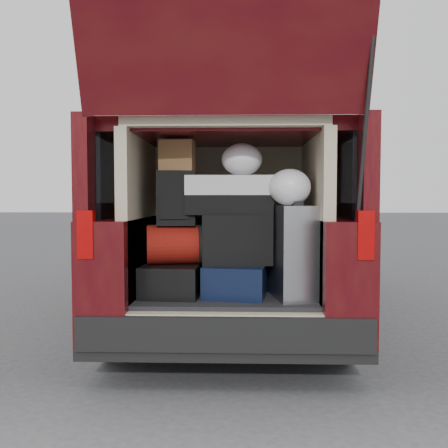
{
  "coord_description": "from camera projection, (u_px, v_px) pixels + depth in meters",
  "views": [
    {
      "loc": [
        0.08,
        -3.24,
        1.24
      ],
      "look_at": [
        -0.02,
        0.2,
        1.06
      ],
      "focal_mm": 38.0,
      "sensor_mm": 36.0,
      "label": 1
    }
  ],
  "objects": [
    {
      "name": "ground",
      "position": [
        226.0,
        377.0,
        3.3
      ],
      "size": [
        80.0,
        80.0,
        0.0
      ],
      "primitive_type": "plane",
      "color": "#39393C",
      "rests_on": "ground"
    },
    {
      "name": "minivan",
      "position": [
        230.0,
        230.0,
        5.1
      ],
      "size": [
        1.9,
        5.35,
        2.77
      ],
      "color": "black",
      "rests_on": "ground"
    },
    {
      "name": "load_floor",
      "position": [
        227.0,
        327.0,
        3.56
      ],
      "size": [
        1.24,
        1.05,
        0.55
      ],
      "primitive_type": "cube",
      "color": "black",
      "rests_on": "ground"
    },
    {
      "name": "black_hardshell",
      "position": [
        174.0,
        279.0,
        3.45
      ],
      "size": [
        0.45,
        0.59,
        0.22
      ],
      "primitive_type": "cube",
      "rotation": [
        0.0,
        0.0,
        -0.08
      ],
      "color": "black",
      "rests_on": "load_floor"
    },
    {
      "name": "navy_hardshell",
      "position": [
        237.0,
        279.0,
        3.41
      ],
      "size": [
        0.49,
        0.57,
        0.22
      ],
      "primitive_type": "cube",
      "rotation": [
        0.0,
        0.0,
        -0.16
      ],
      "color": "black",
      "rests_on": "load_floor"
    },
    {
      "name": "silver_roller",
      "position": [
        294.0,
        252.0,
        3.3
      ],
      "size": [
        0.34,
        0.47,
        0.64
      ],
      "primitive_type": "cube",
      "rotation": [
        0.0,
        0.0,
        0.17
      ],
      "color": "silver",
      "rests_on": "load_floor"
    },
    {
      "name": "red_duffel",
      "position": [
        177.0,
        245.0,
        3.41
      ],
      "size": [
        0.47,
        0.36,
        0.28
      ],
      "primitive_type": "cube",
      "rotation": [
        0.0,
        0.0,
        0.2
      ],
      "color": "maroon",
      "rests_on": "black_hardshell"
    },
    {
      "name": "black_soft_case",
      "position": [
        236.0,
        239.0,
        3.41
      ],
      "size": [
        0.52,
        0.34,
        0.36
      ],
      "primitive_type": "cube",
      "rotation": [
        0.0,
        0.0,
        0.1
      ],
      "color": "black",
      "rests_on": "navy_hardshell"
    },
    {
      "name": "backpack",
      "position": [
        175.0,
        198.0,
        3.39
      ],
      "size": [
        0.29,
        0.2,
        0.39
      ],
      "primitive_type": "cube",
      "rotation": [
        0.0,
        0.0,
        0.15
      ],
      "color": "black",
      "rests_on": "red_duffel"
    },
    {
      "name": "twotone_duffel",
      "position": [
        229.0,
        195.0,
        3.44
      ],
      "size": [
        0.62,
        0.32,
        0.28
      ],
      "primitive_type": "cube",
      "rotation": [
        0.0,
        0.0,
        0.0
      ],
      "color": "silver",
      "rests_on": "black_soft_case"
    },
    {
      "name": "grocery_sack_lower",
      "position": [
        177.0,
        156.0,
        3.41
      ],
      "size": [
        0.25,
        0.21,
        0.22
      ],
      "primitive_type": "cube",
      "rotation": [
        0.0,
        0.0,
        -0.05
      ],
      "color": "brown",
      "rests_on": "backpack"
    },
    {
      "name": "plastic_bag_center",
      "position": [
        242.0,
        160.0,
        3.4
      ],
      "size": [
        0.31,
        0.29,
        0.23
      ],
      "primitive_type": "ellipsoid",
      "rotation": [
        0.0,
        0.0,
        -0.06
      ],
      "color": "white",
      "rests_on": "twotone_duffel"
    },
    {
      "name": "plastic_bag_right",
      "position": [
        290.0,
        187.0,
        3.26
      ],
      "size": [
        0.29,
        0.27,
        0.25
      ],
      "primitive_type": "ellipsoid",
      "rotation": [
        0.0,
        0.0,
        0.0
      ],
      "color": "white",
      "rests_on": "silver_roller"
    }
  ]
}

